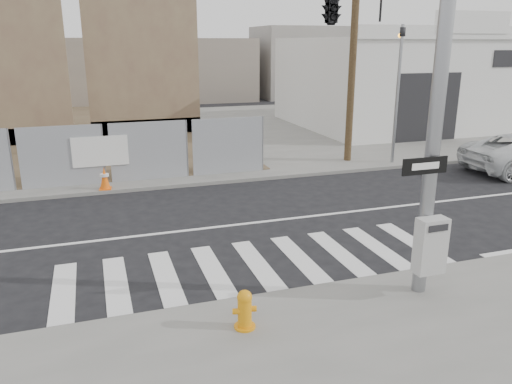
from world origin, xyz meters
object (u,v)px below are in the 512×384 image
object	(u,v)px
auto_shop	(404,81)
signal_pole	(360,37)
traffic_cone_d	(105,178)
fire_hydrant	(245,309)

from	to	relation	value
auto_shop	signal_pole	bearing A→B (deg)	-127.46
auto_shop	traffic_cone_d	xyz separation A→B (m)	(-16.95, -8.75, -2.06)
signal_pole	auto_shop	size ratio (longest dim) A/B	0.58
auto_shop	fire_hydrant	size ratio (longest dim) A/B	17.63
fire_hydrant	traffic_cone_d	bearing A→B (deg)	119.42
fire_hydrant	traffic_cone_d	xyz separation A→B (m)	(-1.89, 9.25, 0.02)
signal_pole	fire_hydrant	bearing A→B (deg)	-139.98
signal_pole	traffic_cone_d	xyz separation A→B (m)	(-5.45, 6.27, -4.31)
auto_shop	traffic_cone_d	size ratio (longest dim) A/B	16.52
signal_pole	fire_hydrant	distance (m)	6.34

